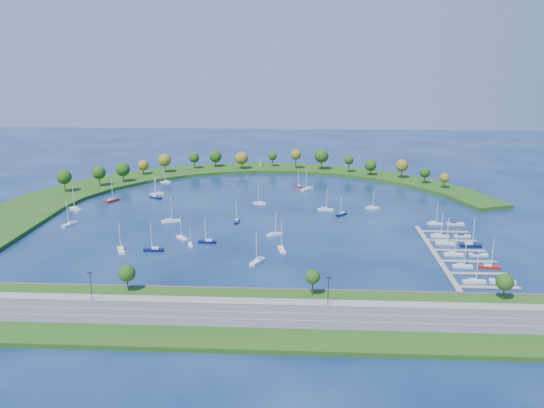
{
  "coord_description": "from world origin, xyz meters",
  "views": [
    {
      "loc": [
        20.44,
        -286.04,
        82.59
      ],
      "look_at": [
        5.0,
        5.0,
        4.0
      ],
      "focal_mm": 36.79,
      "sensor_mm": 36.0,
      "label": 1
    }
  ],
  "objects_px": {
    "docked_boat_8": "(440,235)",
    "docked_boat_5": "(478,254)",
    "docked_boat_6": "(445,242)",
    "docked_boat_7": "(470,245)",
    "harbor_tower": "(261,163)",
    "docked_boat_0": "(474,281)",
    "moored_boat_14": "(154,249)",
    "moored_boat_8": "(341,214)",
    "moored_boat_20": "(70,224)",
    "moored_boat_21": "(112,200)",
    "moored_boat_2": "(237,221)",
    "moored_boat_10": "(299,186)",
    "docked_boat_2": "(462,265)",
    "moored_boat_17": "(207,241)",
    "moored_boat_4": "(75,209)",
    "moored_boat_1": "(260,203)",
    "moored_boat_0": "(372,207)",
    "moored_boat_15": "(258,261)",
    "moored_boat_19": "(325,209)",
    "moored_boat_18": "(307,188)",
    "moored_boat_9": "(170,221)",
    "docked_boat_11": "(455,224)",
    "moored_boat_6": "(166,181)",
    "moored_boat_13": "(282,249)",
    "moored_boat_12": "(182,237)",
    "moored_boat_3": "(190,244)",
    "dock_system": "(453,256)",
    "docked_boat_1": "(502,281)",
    "docked_boat_4": "(453,254)",
    "docked_boat_9": "(462,236)",
    "docked_boat_10": "(435,223)",
    "moored_boat_16": "(274,234)",
    "moored_boat_11": "(155,197)",
    "docked_boat_3": "(489,266)"
  },
  "relations": [
    {
      "from": "docked_boat_2",
      "to": "moored_boat_13",
      "type": "bearing_deg",
      "value": 168.64
    },
    {
      "from": "moored_boat_11",
      "to": "docked_boat_6",
      "type": "xyz_separation_m",
      "value": [
        150.95,
        -74.68,
        0.01
      ]
    },
    {
      "from": "moored_boat_18",
      "to": "moored_boat_3",
      "type": "bearing_deg",
      "value": 16.47
    },
    {
      "from": "moored_boat_14",
      "to": "moored_boat_8",
      "type": "bearing_deg",
      "value": -144.99
    },
    {
      "from": "docked_boat_2",
      "to": "docked_boat_6",
      "type": "bearing_deg",
      "value": 90.71
    },
    {
      "from": "moored_boat_12",
      "to": "docked_boat_0",
      "type": "bearing_deg",
      "value": -153.29
    },
    {
      "from": "moored_boat_19",
      "to": "docked_boat_0",
      "type": "bearing_deg",
      "value": -63.76
    },
    {
      "from": "docked_boat_8",
      "to": "docked_boat_5",
      "type": "bearing_deg",
      "value": -58.2
    },
    {
      "from": "moored_boat_0",
      "to": "moored_boat_18",
      "type": "height_order",
      "value": "moored_boat_18"
    },
    {
      "from": "docked_boat_0",
      "to": "moored_boat_1",
      "type": "bearing_deg",
      "value": 123.74
    },
    {
      "from": "docked_boat_6",
      "to": "docked_boat_9",
      "type": "distance_m",
      "value": 15.14
    },
    {
      "from": "moored_boat_18",
      "to": "moored_boat_20",
      "type": "height_order",
      "value": "moored_boat_18"
    },
    {
      "from": "harbor_tower",
      "to": "docked_boat_0",
      "type": "distance_m",
      "value": 229.76
    },
    {
      "from": "docked_boat_7",
      "to": "moored_boat_8",
      "type": "bearing_deg",
      "value": 140.49
    },
    {
      "from": "docked_boat_0",
      "to": "docked_boat_10",
      "type": "xyz_separation_m",
      "value": [
        2.42,
        74.2,
        -0.04
      ]
    },
    {
      "from": "moored_boat_9",
      "to": "docked_boat_11",
      "type": "relative_size",
      "value": 1.6
    },
    {
      "from": "docked_boat_6",
      "to": "docked_boat_7",
      "type": "distance_m",
      "value": 10.82
    },
    {
      "from": "moored_boat_1",
      "to": "docked_boat_2",
      "type": "xyz_separation_m",
      "value": [
        88.31,
        -92.59,
        0.01
      ]
    },
    {
      "from": "harbor_tower",
      "to": "moored_boat_21",
      "type": "relative_size",
      "value": 0.34
    },
    {
      "from": "moored_boat_13",
      "to": "docked_boat_1",
      "type": "height_order",
      "value": "moored_boat_13"
    },
    {
      "from": "moored_boat_20",
      "to": "docked_boat_6",
      "type": "distance_m",
      "value": 180.8
    },
    {
      "from": "moored_boat_6",
      "to": "moored_boat_8",
      "type": "distance_m",
      "value": 132.31
    },
    {
      "from": "moored_boat_13",
      "to": "docked_boat_6",
      "type": "xyz_separation_m",
      "value": [
        72.95,
        12.6,
        -0.01
      ]
    },
    {
      "from": "moored_boat_14",
      "to": "moored_boat_21",
      "type": "relative_size",
      "value": 0.93
    },
    {
      "from": "dock_system",
      "to": "docked_boat_6",
      "type": "bearing_deg",
      "value": 89.2
    },
    {
      "from": "moored_boat_16",
      "to": "docked_boat_3",
      "type": "height_order",
      "value": "docked_boat_3"
    },
    {
      "from": "moored_boat_19",
      "to": "docked_boat_3",
      "type": "relative_size",
      "value": 1.0
    },
    {
      "from": "moored_boat_1",
      "to": "moored_boat_10",
      "type": "xyz_separation_m",
      "value": [
        21.82,
        44.08,
        -0.04
      ]
    },
    {
      "from": "moored_boat_12",
      "to": "moored_boat_20",
      "type": "bearing_deg",
      "value": 30.49
    },
    {
      "from": "moored_boat_21",
      "to": "docked_boat_8",
      "type": "distance_m",
      "value": 182.75
    },
    {
      "from": "moored_boat_9",
      "to": "moored_boat_18",
      "type": "relative_size",
      "value": 1.01
    },
    {
      "from": "moored_boat_8",
      "to": "moored_boat_20",
      "type": "bearing_deg",
      "value": -36.95
    },
    {
      "from": "moored_boat_21",
      "to": "moored_boat_14",
      "type": "bearing_deg",
      "value": -121.27
    },
    {
      "from": "moored_boat_17",
      "to": "moored_boat_4",
      "type": "bearing_deg",
      "value": -30.54
    },
    {
      "from": "moored_boat_3",
      "to": "docked_boat_3",
      "type": "height_order",
      "value": "docked_boat_3"
    },
    {
      "from": "docked_boat_4",
      "to": "docked_boat_9",
      "type": "height_order",
      "value": "docked_boat_4"
    },
    {
      "from": "moored_boat_1",
      "to": "moored_boat_0",
      "type": "bearing_deg",
      "value": -172.56
    },
    {
      "from": "moored_boat_16",
      "to": "moored_boat_18",
      "type": "bearing_deg",
      "value": 47.41
    },
    {
      "from": "docked_boat_0",
      "to": "moored_boat_2",
      "type": "bearing_deg",
      "value": 137.86
    },
    {
      "from": "docked_boat_10",
      "to": "moored_boat_6",
      "type": "bearing_deg",
      "value": 155.94
    },
    {
      "from": "moored_boat_2",
      "to": "moored_boat_10",
      "type": "relative_size",
      "value": 1.16
    },
    {
      "from": "moored_boat_10",
      "to": "moored_boat_16",
      "type": "relative_size",
      "value": 0.84
    },
    {
      "from": "moored_boat_10",
      "to": "docked_boat_10",
      "type": "xyz_separation_m",
      "value": [
        68.89,
        -78.23,
        0.03
      ]
    },
    {
      "from": "moored_boat_2",
      "to": "docked_boat_5",
      "type": "height_order",
      "value": "moored_boat_2"
    },
    {
      "from": "moored_boat_10",
      "to": "docked_boat_2",
      "type": "height_order",
      "value": "docked_boat_2"
    },
    {
      "from": "moored_boat_9",
      "to": "moored_boat_21",
      "type": "distance_m",
      "value": 57.94
    },
    {
      "from": "moored_boat_10",
      "to": "moored_boat_3",
      "type": "bearing_deg",
      "value": 130.05
    },
    {
      "from": "moored_boat_15",
      "to": "moored_boat_19",
      "type": "bearing_deg",
      "value": -173.25
    },
    {
      "from": "moored_boat_15",
      "to": "docked_boat_2",
      "type": "height_order",
      "value": "moored_boat_15"
    },
    {
      "from": "moored_boat_13",
      "to": "moored_boat_21",
      "type": "height_order",
      "value": "moored_boat_21"
    }
  ]
}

